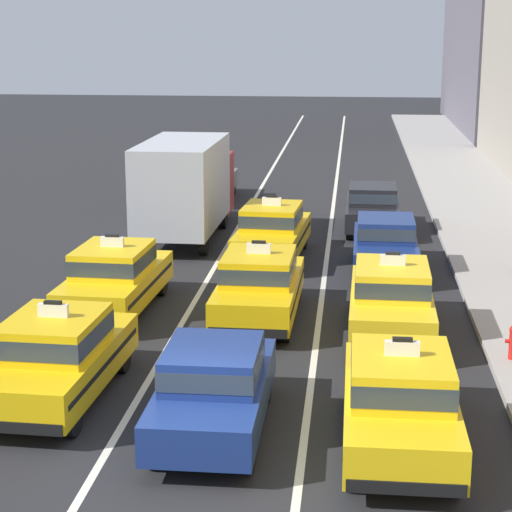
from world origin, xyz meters
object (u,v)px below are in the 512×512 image
at_px(sedan_right_fourth, 372,207).
at_px(sedan_center_nearest, 214,386).
at_px(taxi_left_second, 115,277).
at_px(sedan_right_third, 385,243).
at_px(taxi_right_second, 391,298).
at_px(taxi_left_nearest, 58,355).
at_px(taxi_right_nearest, 400,398).
at_px(sedan_left_fourth, 210,179).
at_px(taxi_center_third, 272,231).
at_px(taxi_center_second, 259,285).
at_px(box_truck_left_third, 187,184).

bearing_deg(sedan_right_fourth, sedan_center_nearest, -100.13).
height_order(taxi_left_second, sedan_right_third, taxi_left_second).
bearing_deg(taxi_left_second, taxi_right_second, -9.53).
height_order(taxi_left_nearest, taxi_right_nearest, same).
xyz_separation_m(sedan_left_fourth, sedan_right_third, (6.64, -10.66, 0.00)).
height_order(taxi_center_third, taxi_right_second, same).
xyz_separation_m(sedan_left_fourth, taxi_right_nearest, (6.54, -22.13, 0.03)).
bearing_deg(taxi_center_third, taxi_left_nearest, -105.07).
relative_size(taxi_center_second, taxi_center_third, 0.98).
distance_m(box_truck_left_third, sedan_left_fourth, 6.90).
bearing_deg(taxi_right_second, taxi_left_nearest, -144.81).
distance_m(taxi_left_nearest, sedan_left_fourth, 20.71).
height_order(taxi_right_second, sedan_right_third, taxi_right_second).
distance_m(sedan_left_fourth, taxi_center_second, 15.90).
xyz_separation_m(box_truck_left_third, taxi_center_second, (3.25, -8.66, -0.90)).
bearing_deg(taxi_right_second, sedan_left_fourth, 112.09).
xyz_separation_m(taxi_left_second, taxi_right_nearest, (6.54, -6.96, 0.00)).
distance_m(sedan_left_fourth, taxi_right_nearest, 23.08).
bearing_deg(taxi_left_second, taxi_center_second, -5.17).
bearing_deg(sedan_left_fourth, taxi_center_second, -77.08).
relative_size(taxi_center_third, sedan_right_fourth, 1.08).
bearing_deg(taxi_center_second, taxi_center_third, 92.05).
bearing_deg(taxi_left_second, sedan_center_nearest, -62.86).
xyz_separation_m(taxi_right_nearest, sedan_right_fourth, (-0.16, 16.88, -0.03)).
xyz_separation_m(taxi_right_nearest, sedan_right_third, (0.11, 11.47, -0.03)).
height_order(box_truck_left_third, taxi_right_nearest, box_truck_left_third).
distance_m(taxi_left_nearest, box_truck_left_third, 13.91).
height_order(sedan_center_nearest, taxi_right_nearest, taxi_right_nearest).
relative_size(taxi_right_nearest, sedan_right_third, 1.06).
relative_size(taxi_left_nearest, box_truck_left_third, 0.66).
distance_m(taxi_left_second, taxi_right_nearest, 9.55).
relative_size(box_truck_left_third, sedan_center_nearest, 1.62).
relative_size(taxi_left_nearest, sedan_right_third, 1.07).
xyz_separation_m(taxi_center_third, sedan_right_third, (3.30, -1.13, -0.03)).
bearing_deg(taxi_right_nearest, taxi_center_third, 104.23).
relative_size(taxi_left_nearest, sedan_left_fourth, 1.07).
distance_m(taxi_left_second, taxi_center_second, 3.57).
xyz_separation_m(box_truck_left_third, taxi_center_third, (3.04, -2.70, -0.90)).
relative_size(sedan_right_third, sedan_right_fourth, 1.00).
bearing_deg(sedan_left_fourth, taxi_left_nearest, -89.09).
distance_m(taxi_left_second, box_truck_left_third, 8.39).
relative_size(taxi_left_nearest, taxi_right_second, 1.01).
xyz_separation_m(box_truck_left_third, sedan_center_nearest, (3.11, -15.00, -0.93)).
bearing_deg(taxi_left_second, sedan_right_fourth, 57.27).
bearing_deg(sedan_right_third, sedan_right_fourth, 92.86).
height_order(taxi_center_second, taxi_right_second, same).
height_order(taxi_left_nearest, taxi_center_second, same).
xyz_separation_m(box_truck_left_third, taxi_right_second, (6.30, -9.45, -0.90)).
xyz_separation_m(taxi_right_nearest, taxi_right_second, (0.07, 5.85, 0.00)).
xyz_separation_m(sedan_center_nearest, taxi_center_second, (0.14, 6.34, 0.03)).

